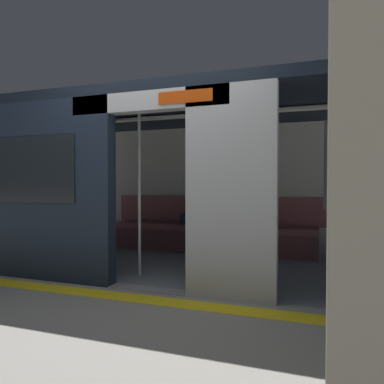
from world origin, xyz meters
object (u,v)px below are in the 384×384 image
person_seated (215,212)px  grab_pole_door (139,191)px  handbag (189,218)px  book (240,225)px  train_car (184,159)px  bench_seat (210,231)px  grab_pole_far (201,192)px

person_seated → grab_pole_door: (0.49, 1.62, 0.35)m
handbag → book: 0.86m
book → grab_pole_door: bearing=55.2°
book → train_car: bearing=55.3°
person_seated → train_car: bearing=80.8°
bench_seat → handbag: handbag is taller
person_seated → grab_pole_far: bearing=100.1°
grab_pole_door → train_car: bearing=-116.6°
bench_seat → grab_pole_far: bearing=103.5°
train_car → person_seated: (-0.16, -0.96, -0.77)m
person_seated → grab_pole_door: grab_pole_door is taller
person_seated → grab_pole_far: (-0.27, 1.53, 0.35)m
train_car → grab_pole_door: bearing=63.4°
handbag → person_seated: bearing=166.0°
bench_seat → book: book is taller
train_car → book: size_ratio=29.09×
train_car → grab_pole_far: (-0.43, 0.57, -0.42)m
book → grab_pole_door: grab_pole_door is taller
train_car → book: 1.54m
person_seated → grab_pole_door: size_ratio=0.58×
grab_pole_door → grab_pole_far: size_ratio=1.00×
person_seated → book: size_ratio=5.34×
train_car → bench_seat: 1.50m
bench_seat → grab_pole_far: size_ratio=1.62×
bench_seat → grab_pole_far: grab_pole_far is taller
handbag → grab_pole_door: 1.81m
book → bench_seat: bearing=-1.6°
bench_seat → person_seated: 0.35m
grab_pole_far → handbag: bearing=-65.2°
train_car → person_seated: bearing=-99.2°
train_car → grab_pole_far: bearing=127.1°
train_car → grab_pole_door: 0.85m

